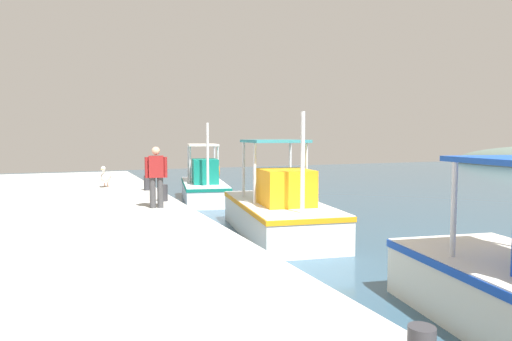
# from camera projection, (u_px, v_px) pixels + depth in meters

# --- Properties ---
(fishing_boat_nearest) EXTENTS (5.25, 2.66, 3.25)m
(fishing_boat_nearest) POSITION_uv_depth(u_px,v_px,m) (204.00, 186.00, 18.76)
(fishing_boat_nearest) COLOR white
(fishing_boat_nearest) RESTS_ON ground
(fishing_boat_second) EXTENTS (5.52, 2.93, 3.29)m
(fishing_boat_second) POSITION_uv_depth(u_px,v_px,m) (279.00, 211.00, 12.20)
(fishing_boat_second) COLOR white
(fishing_boat_second) RESTS_ON ground
(pelican) EXTENTS (0.96, 0.55, 0.82)m
(pelican) POSITION_uv_depth(u_px,v_px,m) (106.00, 177.00, 16.88)
(pelican) COLOR tan
(pelican) RESTS_ON quay_pier
(fisherman_standing) EXTENTS (0.29, 0.58, 1.64)m
(fisherman_standing) POSITION_uv_depth(u_px,v_px,m) (156.00, 175.00, 11.86)
(fisherman_standing) COLOR #3F3F42
(fisherman_standing) RESTS_ON quay_pier
(mooring_bollard_nearest) EXTENTS (0.23, 0.23, 0.53)m
(mooring_bollard_nearest) POSITION_uv_depth(u_px,v_px,m) (147.00, 183.00, 15.89)
(mooring_bollard_nearest) COLOR #333338
(mooring_bollard_nearest) RESTS_ON quay_pier
(mooring_bollard_second) EXTENTS (0.27, 0.27, 0.49)m
(mooring_bollard_second) POSITION_uv_depth(u_px,v_px,m) (163.00, 193.00, 13.19)
(mooring_bollard_second) COLOR #333338
(mooring_bollard_second) RESTS_ON quay_pier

